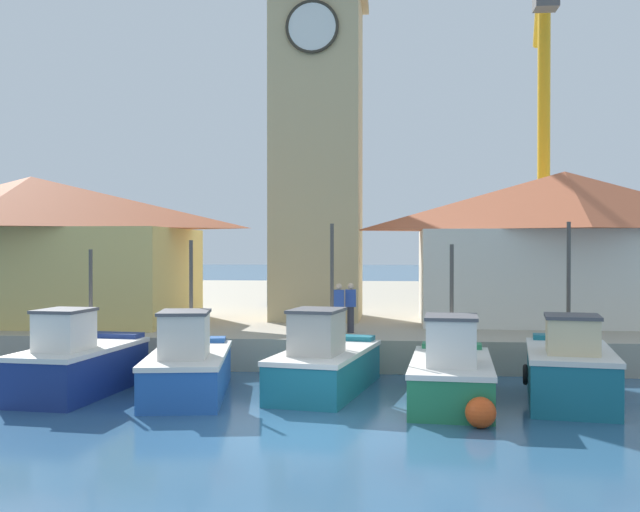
{
  "coord_description": "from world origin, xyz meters",
  "views": [
    {
      "loc": [
        1.92,
        -15.1,
        3.77
      ],
      "look_at": [
        -0.59,
        9.21,
        3.5
      ],
      "focal_mm": 42.0,
      "sensor_mm": 36.0,
      "label": 1
    }
  ],
  "objects_px": {
    "fishing_boat_far_left": "(79,364)",
    "dock_worker_along_quay": "(339,307)",
    "fishing_boat_center": "(570,370)",
    "fishing_boat_left_outer": "(188,367)",
    "clock_tower": "(317,117)",
    "port_crane_near": "(543,169)",
    "port_crane_far": "(293,153)",
    "fishing_boat_mid_left": "(451,373)",
    "fishing_boat_left_inner": "(325,364)",
    "mooring_buoy": "(481,413)",
    "warehouse_left": "(31,247)",
    "warehouse_right": "(565,245)",
    "dock_worker_near_tower": "(351,307)"
  },
  "relations": [
    {
      "from": "fishing_boat_left_outer",
      "to": "fishing_boat_left_inner",
      "type": "relative_size",
      "value": 0.99
    },
    {
      "from": "fishing_boat_left_outer",
      "to": "port_crane_near",
      "type": "xyz_separation_m",
      "value": [
        11.91,
        16.25,
        6.6
      ]
    },
    {
      "from": "clock_tower",
      "to": "warehouse_left",
      "type": "distance_m",
      "value": 11.94
    },
    {
      "from": "warehouse_right",
      "to": "fishing_boat_mid_left",
      "type": "bearing_deg",
      "value": -115.91
    },
    {
      "from": "port_crane_far",
      "to": "mooring_buoy",
      "type": "height_order",
      "value": "port_crane_far"
    },
    {
      "from": "fishing_boat_center",
      "to": "port_crane_far",
      "type": "distance_m",
      "value": 20.67
    },
    {
      "from": "clock_tower",
      "to": "port_crane_near",
      "type": "xyz_separation_m",
      "value": [
        9.71,
        5.86,
        -1.52
      ]
    },
    {
      "from": "fishing_boat_left_outer",
      "to": "fishing_boat_center",
      "type": "relative_size",
      "value": 1.11
    },
    {
      "from": "fishing_boat_mid_left",
      "to": "clock_tower",
      "type": "bearing_deg",
      "value": 112.56
    },
    {
      "from": "clock_tower",
      "to": "dock_worker_along_quay",
      "type": "height_order",
      "value": "clock_tower"
    },
    {
      "from": "warehouse_right",
      "to": "mooring_buoy",
      "type": "height_order",
      "value": "warehouse_right"
    },
    {
      "from": "mooring_buoy",
      "to": "dock_worker_near_tower",
      "type": "distance_m",
      "value": 9.16
    },
    {
      "from": "dock_worker_near_tower",
      "to": "fishing_boat_left_inner",
      "type": "bearing_deg",
      "value": -94.38
    },
    {
      "from": "fishing_boat_far_left",
      "to": "dock_worker_along_quay",
      "type": "bearing_deg",
      "value": 41.71
    },
    {
      "from": "clock_tower",
      "to": "port_crane_far",
      "type": "bearing_deg",
      "value": 106.0
    },
    {
      "from": "fishing_boat_mid_left",
      "to": "mooring_buoy",
      "type": "distance_m",
      "value": 2.58
    },
    {
      "from": "clock_tower",
      "to": "port_crane_near",
      "type": "distance_m",
      "value": 11.44
    },
    {
      "from": "port_crane_far",
      "to": "dock_worker_near_tower",
      "type": "height_order",
      "value": "port_crane_far"
    },
    {
      "from": "clock_tower",
      "to": "dock_worker_along_quay",
      "type": "xyz_separation_m",
      "value": [
        1.23,
        -4.91,
        -7.01
      ]
    },
    {
      "from": "fishing_boat_left_outer",
      "to": "mooring_buoy",
      "type": "relative_size",
      "value": 7.83
    },
    {
      "from": "fishing_boat_mid_left",
      "to": "dock_worker_along_quay",
      "type": "distance_m",
      "value": 6.63
    },
    {
      "from": "fishing_boat_far_left",
      "to": "clock_tower",
      "type": "relative_size",
      "value": 0.28
    },
    {
      "from": "fishing_boat_left_inner",
      "to": "fishing_boat_mid_left",
      "type": "xyz_separation_m",
      "value": [
        3.19,
        -1.05,
        -0.02
      ]
    },
    {
      "from": "clock_tower",
      "to": "dock_worker_near_tower",
      "type": "relative_size",
      "value": 10.26
    },
    {
      "from": "fishing_boat_center",
      "to": "clock_tower",
      "type": "relative_size",
      "value": 0.27
    },
    {
      "from": "fishing_boat_left_inner",
      "to": "fishing_boat_center",
      "type": "xyz_separation_m",
      "value": [
        6.06,
        -0.72,
        0.05
      ]
    },
    {
      "from": "fishing_boat_left_inner",
      "to": "mooring_buoy",
      "type": "bearing_deg",
      "value": -44.58
    },
    {
      "from": "fishing_boat_left_outer",
      "to": "warehouse_right",
      "type": "bearing_deg",
      "value": 40.33
    },
    {
      "from": "fishing_boat_far_left",
      "to": "warehouse_left",
      "type": "relative_size",
      "value": 0.39
    },
    {
      "from": "fishing_boat_center",
      "to": "mooring_buoy",
      "type": "bearing_deg",
      "value": -130.73
    },
    {
      "from": "warehouse_left",
      "to": "dock_worker_along_quay",
      "type": "xyz_separation_m",
      "value": [
        11.82,
        -2.79,
        -1.94
      ]
    },
    {
      "from": "fishing_boat_mid_left",
      "to": "warehouse_left",
      "type": "relative_size",
      "value": 0.42
    },
    {
      "from": "warehouse_left",
      "to": "port_crane_far",
      "type": "xyz_separation_m",
      "value": [
        8.69,
        8.76,
        4.53
      ]
    },
    {
      "from": "warehouse_left",
      "to": "port_crane_near",
      "type": "bearing_deg",
      "value": 21.46
    },
    {
      "from": "dock_worker_along_quay",
      "to": "fishing_boat_mid_left",
      "type": "bearing_deg",
      "value": -60.84
    },
    {
      "from": "fishing_boat_left_outer",
      "to": "clock_tower",
      "type": "relative_size",
      "value": 0.31
    },
    {
      "from": "warehouse_left",
      "to": "fishing_boat_mid_left",
      "type": "bearing_deg",
      "value": -29.51
    },
    {
      "from": "fishing_boat_center",
      "to": "dock_worker_along_quay",
      "type": "distance_m",
      "value": 8.17
    },
    {
      "from": "warehouse_right",
      "to": "port_crane_far",
      "type": "height_order",
      "value": "port_crane_far"
    },
    {
      "from": "fishing_boat_left_inner",
      "to": "warehouse_right",
      "type": "bearing_deg",
      "value": 47.93
    },
    {
      "from": "clock_tower",
      "to": "port_crane_far",
      "type": "relative_size",
      "value": 0.88
    },
    {
      "from": "fishing_boat_left_inner",
      "to": "port_crane_near",
      "type": "height_order",
      "value": "port_crane_near"
    },
    {
      "from": "port_crane_near",
      "to": "port_crane_far",
      "type": "bearing_deg",
      "value": 176.16
    },
    {
      "from": "warehouse_left",
      "to": "port_crane_near",
      "type": "distance_m",
      "value": 22.1
    },
    {
      "from": "warehouse_left",
      "to": "dock_worker_near_tower",
      "type": "distance_m",
      "value": 12.61
    },
    {
      "from": "fishing_boat_left_outer",
      "to": "port_crane_far",
      "type": "xyz_separation_m",
      "value": [
        0.3,
        17.03,
        7.58
      ]
    },
    {
      "from": "fishing_boat_left_inner",
      "to": "fishing_boat_mid_left",
      "type": "bearing_deg",
      "value": -18.29
    },
    {
      "from": "fishing_boat_far_left",
      "to": "fishing_boat_mid_left",
      "type": "bearing_deg",
      "value": -0.69
    },
    {
      "from": "fishing_boat_center",
      "to": "port_crane_far",
      "type": "height_order",
      "value": "port_crane_far"
    },
    {
      "from": "fishing_boat_far_left",
      "to": "dock_worker_near_tower",
      "type": "relative_size",
      "value": 2.83
    }
  ]
}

